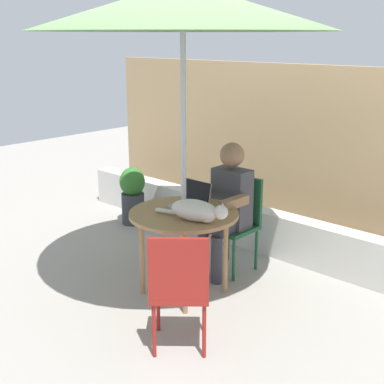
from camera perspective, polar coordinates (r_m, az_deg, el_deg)
ground_plane at (r=4.63m, az=-0.85°, el=-10.75°), size 14.00×14.00×0.00m
fence_back at (r=5.83m, az=12.53°, el=4.19°), size 5.85×0.08×1.84m
planter_wall_low at (r=5.42m, az=8.13°, el=-4.22°), size 5.27×0.20×0.44m
patio_table at (r=4.37m, az=-0.89°, el=-3.06°), size 0.91×0.91×0.73m
patio_umbrella at (r=4.12m, az=-1.00°, el=19.30°), size 2.32×2.32×2.50m
chair_occupied at (r=4.93m, az=4.88°, el=-2.59°), size 0.40×0.40×0.88m
chair_empty at (r=3.63m, az=-1.38°, el=-9.82°), size 0.56×0.56×0.88m
person_seated at (r=4.76m, az=3.77°, el=-1.11°), size 0.48×0.48×1.22m
laptop at (r=4.46m, az=-0.04°, el=-0.84°), size 0.30×0.25×0.21m
cat at (r=4.11m, az=0.58°, el=-2.06°), size 0.65×0.28×0.17m
potted_plant_near_fence at (r=6.18m, az=-6.41°, el=-0.24°), size 0.29×0.29×0.67m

